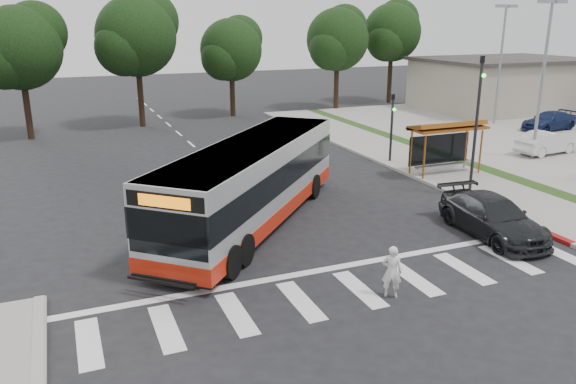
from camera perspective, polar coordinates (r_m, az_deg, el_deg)
ground at (r=21.93m, az=0.84°, el=-4.36°), size 140.00×140.00×0.00m
sidewalk_east at (r=33.80m, az=12.75°, el=3.06°), size 4.00×40.00×0.12m
curb_east at (r=32.71m, az=9.87°, el=2.79°), size 0.30×40.00×0.15m
curb_east_red at (r=25.20m, az=21.94°, el=-2.57°), size 0.32×6.00×0.15m
parking_lot at (r=43.07m, az=24.48°, el=4.90°), size 18.00×36.00×0.10m
commercial_building at (r=56.06m, az=20.90°, el=10.06°), size 14.00×10.00×4.40m
building_roof_cap at (r=55.87m, az=21.16°, el=12.44°), size 14.60×10.60×0.30m
crosswalk_ladder at (r=17.84m, az=7.27°, el=-9.75°), size 18.00×2.60×0.01m
bus_shelter at (r=30.93m, az=15.78°, el=5.90°), size 4.20×1.60×2.86m
traffic_signal_ne_tall at (r=27.18m, az=18.68°, el=7.44°), size 0.18×0.37×6.50m
traffic_signal_ne_short at (r=32.93m, az=10.52°, el=7.13°), size 0.18×0.37×4.00m
lot_light_front at (r=36.00m, az=24.67°, el=12.24°), size 1.90×0.35×9.01m
lot_light_mid at (r=47.33m, az=20.91°, el=13.47°), size 1.90×0.35×9.01m
tree_ne_a at (r=52.69m, az=5.09°, el=15.28°), size 6.16×5.74×9.30m
tree_ne_b at (r=57.91m, az=10.56°, el=15.75°), size 6.16×5.74×10.02m
tree_north_a at (r=45.25m, az=-15.10°, el=15.16°), size 6.60×6.15×10.17m
tree_north_b at (r=48.95m, az=-5.74°, el=14.27°), size 5.72×5.33×8.43m
tree_north_c at (r=42.88m, az=-25.56°, el=13.19°), size 6.16×5.74×9.30m
transit_bus at (r=22.64m, az=-3.65°, el=0.79°), size 10.76×11.53×3.35m
pedestrian at (r=17.19m, az=10.50°, el=-7.97°), size 0.72×0.67×1.65m
dark_sedan at (r=23.01m, az=20.07°, el=-2.39°), size 2.56×5.38×1.51m
parked_car_1 at (r=38.05m, az=24.82°, el=4.59°), size 4.42×1.96×1.41m
parked_car_3 at (r=46.54m, az=25.00°, el=6.57°), size 4.87×2.43×1.36m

